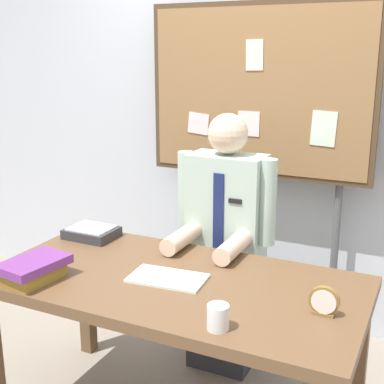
# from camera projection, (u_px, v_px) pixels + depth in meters

# --- Properties ---
(back_wall) EXTENTS (6.40, 0.08, 2.70)m
(back_wall) POSITION_uv_depth(u_px,v_px,m) (268.00, 113.00, 3.27)
(back_wall) COLOR silver
(back_wall) RESTS_ON ground_plane
(desk) EXTENTS (1.65, 0.84, 0.76)m
(desk) POSITION_uv_depth(u_px,v_px,m) (174.00, 297.00, 2.33)
(desk) COLOR brown
(desk) RESTS_ON ground_plane
(person) EXTENTS (0.55, 0.56, 1.42)m
(person) POSITION_uv_depth(u_px,v_px,m) (225.00, 253.00, 2.85)
(person) COLOR #2D2D33
(person) RESTS_ON ground_plane
(bulletin_board) EXTENTS (1.36, 0.09, 2.00)m
(bulletin_board) POSITION_uv_depth(u_px,v_px,m) (258.00, 97.00, 3.06)
(bulletin_board) COLOR #4C3823
(bulletin_board) RESTS_ON ground_plane
(book_stack) EXTENTS (0.23, 0.31, 0.09)m
(book_stack) POSITION_uv_depth(u_px,v_px,m) (33.00, 269.00, 2.28)
(book_stack) COLOR olive
(book_stack) RESTS_ON desk
(open_notebook) EXTENTS (0.35, 0.22, 0.01)m
(open_notebook) POSITION_uv_depth(u_px,v_px,m) (168.00, 278.00, 2.30)
(open_notebook) COLOR silver
(open_notebook) RESTS_ON desk
(desk_clock) EXTENTS (0.12, 0.04, 0.12)m
(desk_clock) POSITION_uv_depth(u_px,v_px,m) (324.00, 302.00, 1.98)
(desk_clock) COLOR olive
(desk_clock) RESTS_ON desk
(coffee_mug) EXTENTS (0.08, 0.08, 0.09)m
(coffee_mug) POSITION_uv_depth(u_px,v_px,m) (218.00, 317.00, 1.88)
(coffee_mug) COLOR white
(coffee_mug) RESTS_ON desk
(paper_tray) EXTENTS (0.26, 0.20, 0.06)m
(paper_tray) POSITION_uv_depth(u_px,v_px,m) (92.00, 232.00, 2.81)
(paper_tray) COLOR #333338
(paper_tray) RESTS_ON desk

